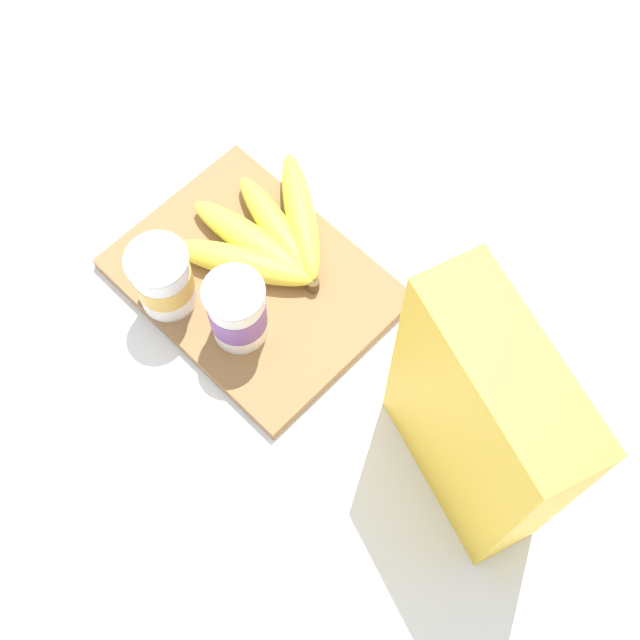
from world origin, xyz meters
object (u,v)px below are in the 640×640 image
object	(u,v)px
cereal_box	(476,426)
yogurt_cup_front	(237,311)
banana_bunch	(269,237)
yogurt_cup_back	(163,279)
cutting_board	(253,281)

from	to	relation	value
cereal_box	yogurt_cup_front	bearing A→B (deg)	-150.73
cereal_box	banana_bunch	world-z (taller)	cereal_box
cereal_box	yogurt_cup_back	bearing A→B (deg)	-148.69
cereal_box	yogurt_cup_back	world-z (taller)	cereal_box
banana_bunch	cereal_box	bearing A→B (deg)	171.71
cutting_board	yogurt_cup_back	bearing A→B (deg)	59.11
cereal_box	banana_bunch	xyz separation A→B (m)	(0.33, -0.05, -0.12)
cereal_box	yogurt_cup_back	distance (m)	0.38
yogurt_cup_back	banana_bunch	distance (m)	0.14
yogurt_cup_front	yogurt_cup_back	size ratio (longest dim) A/B	1.04
yogurt_cup_front	banana_bunch	size ratio (longest dim) A/B	0.44
yogurt_cup_front	cereal_box	bearing A→B (deg)	-169.52
cutting_board	banana_bunch	world-z (taller)	banana_bunch
cereal_box	yogurt_cup_front	size ratio (longest dim) A/B	3.10
cutting_board	yogurt_cup_back	distance (m)	0.11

